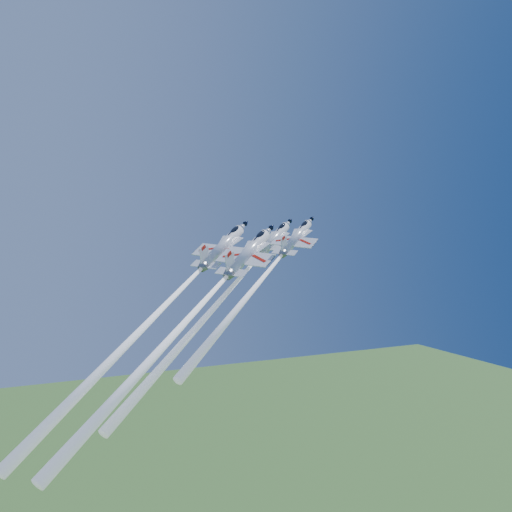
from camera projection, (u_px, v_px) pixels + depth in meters
name	position (u px, v px, depth m)	size (l,w,h in m)	color
jet_lead	(222.00, 299.00, 102.80)	(38.81, 26.92, 40.85)	white
jet_left	(159.00, 312.00, 97.29)	(41.66, 28.88, 43.57)	white
jet_right	(261.00, 281.00, 96.61)	(29.97, 20.74, 30.85)	white
jet_slot	(190.00, 317.00, 92.65)	(40.40, 27.98, 41.91)	white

